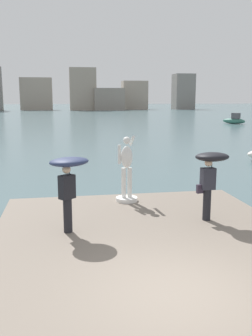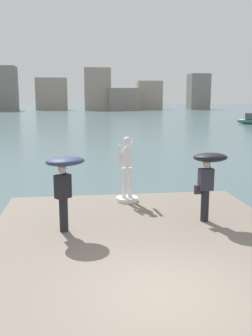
{
  "view_description": "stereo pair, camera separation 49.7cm",
  "coord_description": "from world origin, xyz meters",
  "px_view_note": "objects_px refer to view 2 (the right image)",
  "views": [
    {
      "loc": [
        -1.99,
        -5.82,
        3.76
      ],
      "look_at": [
        0.0,
        5.78,
        1.55
      ],
      "focal_mm": 39.97,
      "sensor_mm": 36.0,
      "label": 1
    },
    {
      "loc": [
        -1.5,
        -5.89,
        3.76
      ],
      "look_at": [
        0.0,
        5.78,
        1.55
      ],
      "focal_mm": 39.97,
      "sensor_mm": 36.0,
      "label": 2
    }
  ],
  "objects_px": {
    "onlooker_left": "(64,173)",
    "statue_white_figure": "(127,174)",
    "onlooker_right": "(208,168)",
    "boat_rightward": "(248,120)"
  },
  "relations": [
    {
      "from": "statue_white_figure",
      "to": "boat_rightward",
      "type": "height_order",
      "value": "statue_white_figure"
    },
    {
      "from": "statue_white_figure",
      "to": "onlooker_right",
      "type": "bearing_deg",
      "value": -49.61
    },
    {
      "from": "onlooker_left",
      "to": "statue_white_figure",
      "type": "bearing_deg",
      "value": 53.16
    },
    {
      "from": "onlooker_left",
      "to": "onlooker_right",
      "type": "relative_size",
      "value": 1.0
    },
    {
      "from": "statue_white_figure",
      "to": "onlooker_right",
      "type": "height_order",
      "value": "statue_white_figure"
    },
    {
      "from": "onlooker_right",
      "to": "boat_rightward",
      "type": "distance_m",
      "value": 47.47
    },
    {
      "from": "boat_rightward",
      "to": "statue_white_figure",
      "type": "bearing_deg",
      "value": -119.91
    },
    {
      "from": "statue_white_figure",
      "to": "boat_rightward",
      "type": "xyz_separation_m",
      "value": [
        23.11,
        40.18,
        -0.75
      ]
    },
    {
      "from": "onlooker_left",
      "to": "onlooker_right",
      "type": "xyz_separation_m",
      "value": [
        3.86,
        0.28,
        -0.03
      ]
    },
    {
      "from": "onlooker_right",
      "to": "boat_rightward",
      "type": "height_order",
      "value": "onlooker_right"
    }
  ]
}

